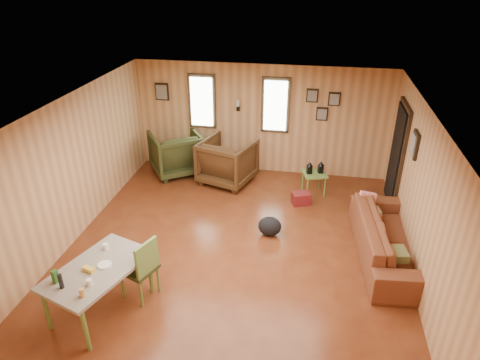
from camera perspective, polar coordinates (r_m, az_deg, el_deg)
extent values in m
cube|color=brown|center=(7.28, -0.57, -8.87)|extent=(5.50, 6.00, 0.02)
cube|color=#997C5B|center=(6.17, -0.67, 9.59)|extent=(5.50, 6.00, 0.02)
cube|color=tan|center=(9.37, 2.86, 8.04)|extent=(5.50, 0.02, 2.40)
cube|color=tan|center=(4.29, -8.59, -19.12)|extent=(5.50, 0.02, 2.40)
cube|color=tan|center=(7.61, -21.50, 1.34)|extent=(0.02, 6.00, 2.40)
cube|color=tan|center=(6.75, 23.09, -2.31)|extent=(0.02, 6.00, 2.40)
cube|color=black|center=(9.47, -5.07, 10.40)|extent=(0.60, 0.05, 1.20)
cube|color=#E0F2D1|center=(9.44, -5.13, 10.33)|extent=(0.48, 0.04, 1.06)
cube|color=black|center=(9.20, 4.76, 9.89)|extent=(0.60, 0.05, 1.20)
cube|color=#E0F2D1|center=(9.16, 4.73, 9.82)|extent=(0.48, 0.04, 1.06)
cube|color=black|center=(9.31, -0.25, 9.56)|extent=(0.07, 0.05, 0.12)
cylinder|color=silver|center=(9.22, -0.32, 10.22)|extent=(0.07, 0.07, 0.14)
cube|color=black|center=(8.54, 20.24, 2.91)|extent=(0.06, 1.00, 2.05)
cube|color=black|center=(8.54, 19.98, 2.93)|extent=(0.04, 0.82, 1.90)
cube|color=black|center=(9.09, 9.61, 11.04)|extent=(0.24, 0.04, 0.28)
cube|color=#9E998C|center=(9.06, 9.61, 10.99)|extent=(0.19, 0.02, 0.22)
cube|color=black|center=(9.11, 12.46, 10.49)|extent=(0.24, 0.04, 0.28)
cube|color=#9E998C|center=(9.08, 12.46, 10.44)|extent=(0.19, 0.02, 0.22)
cube|color=black|center=(9.20, 10.87, 8.65)|extent=(0.24, 0.04, 0.28)
cube|color=#9E998C|center=(9.17, 10.87, 8.59)|extent=(0.19, 0.02, 0.22)
cube|color=black|center=(9.69, -10.36, 11.51)|extent=(0.30, 0.04, 0.38)
cube|color=#9E998C|center=(9.67, -10.42, 11.46)|extent=(0.24, 0.02, 0.31)
cube|color=black|center=(7.29, 22.29, 4.40)|extent=(0.04, 0.34, 0.42)
cube|color=#9E998C|center=(7.28, 22.06, 4.42)|extent=(0.02, 0.27, 0.34)
imported|color=brown|center=(7.18, 19.46, -6.68)|extent=(0.88, 2.39, 0.92)
imported|color=#462C15|center=(9.07, -1.68, 2.78)|extent=(1.27, 1.22, 1.05)
imported|color=#323919|center=(9.59, -8.55, 3.85)|extent=(1.37, 1.36, 1.04)
cube|color=#759F46|center=(9.61, -7.89, 4.23)|extent=(0.67, 0.64, 0.04)
cube|color=#759F46|center=(9.77, -7.75, 2.19)|extent=(0.61, 0.58, 0.03)
cylinder|color=#759F46|center=(9.56, -9.23, 2.11)|extent=(0.05, 0.05, 0.55)
cylinder|color=#759F46|center=(9.53, -6.42, 2.23)|extent=(0.05, 0.05, 0.55)
cylinder|color=#759F46|center=(9.93, -9.09, 3.11)|extent=(0.05, 0.05, 0.55)
cylinder|color=#759F46|center=(9.90, -6.38, 3.22)|extent=(0.05, 0.05, 0.55)
cube|color=brown|center=(9.59, -8.65, 4.67)|extent=(0.10, 0.05, 0.13)
cube|color=brown|center=(9.58, -7.31, 4.70)|extent=(0.09, 0.04, 0.12)
cube|color=#759F46|center=(8.75, 9.91, 0.83)|extent=(0.56, 0.56, 0.04)
cylinder|color=#759F46|center=(8.65, 8.97, -1.09)|extent=(0.04, 0.04, 0.45)
cylinder|color=#759F46|center=(8.75, 11.24, -0.95)|extent=(0.04, 0.04, 0.45)
cylinder|color=#759F46|center=(8.95, 8.39, 0.00)|extent=(0.04, 0.04, 0.45)
cylinder|color=#759F46|center=(9.05, 10.58, 0.12)|extent=(0.04, 0.04, 0.45)
cube|color=black|center=(8.67, 9.22, 1.38)|extent=(0.12, 0.12, 0.16)
cone|color=black|center=(8.62, 9.28, 2.13)|extent=(0.17, 0.17, 0.09)
cube|color=black|center=(8.74, 10.70, 1.45)|extent=(0.12, 0.12, 0.16)
cone|color=black|center=(8.68, 10.77, 2.19)|extent=(0.17, 0.17, 0.09)
cube|color=maroon|center=(8.47, 8.13, -2.46)|extent=(0.40, 0.34, 0.24)
ellipsoid|color=black|center=(7.47, 3.98, -6.17)|extent=(0.47, 0.40, 0.35)
cube|color=brown|center=(6.69, 19.75, -9.24)|extent=(0.43, 0.37, 0.12)
cube|color=red|center=(7.77, 16.48, -2.56)|extent=(0.35, 0.15, 0.34)
cube|color=tan|center=(7.63, 16.99, -4.06)|extent=(0.36, 0.30, 0.10)
cube|color=gray|center=(6.01, -18.51, -11.26)|extent=(1.23, 1.57, 0.05)
cylinder|color=#759F46|center=(6.19, -24.42, -15.41)|extent=(0.07, 0.07, 0.66)
cylinder|color=#759F46|center=(5.75, -19.89, -18.27)|extent=(0.07, 0.07, 0.66)
cylinder|color=#759F46|center=(6.74, -16.50, -9.97)|extent=(0.07, 0.07, 0.66)
cylinder|color=#759F46|center=(6.33, -11.87, -12.05)|extent=(0.07, 0.07, 0.66)
cylinder|color=white|center=(5.73, -19.44, -12.73)|extent=(0.09, 0.09, 0.08)
cylinder|color=white|center=(6.29, -17.49, -8.45)|extent=(0.09, 0.09, 0.08)
cube|color=#2A6123|center=(5.90, -23.43, -11.73)|extent=(0.08, 0.08, 0.17)
cylinder|color=black|center=(5.77, -22.79, -12.34)|extent=(0.07, 0.07, 0.20)
cylinder|color=tan|center=(5.59, -20.33, -13.88)|extent=(0.08, 0.08, 0.11)
cylinder|color=white|center=(6.01, -17.62, -10.73)|extent=(0.23, 0.23, 0.02)
cube|color=gold|center=(5.96, -19.54, -11.17)|extent=(0.18, 0.12, 0.06)
cube|color=#323919|center=(6.23, -13.35, -11.39)|extent=(0.56, 0.56, 0.05)
cube|color=#759F46|center=(5.97, -12.31, -10.10)|extent=(0.19, 0.40, 0.47)
cylinder|color=#759F46|center=(6.40, -15.39, -13.27)|extent=(0.05, 0.05, 0.45)
cylinder|color=#759F46|center=(6.19, -13.05, -14.53)|extent=(0.05, 0.05, 0.45)
cylinder|color=#759F46|center=(6.58, -13.18, -11.69)|extent=(0.05, 0.05, 0.45)
cylinder|color=#759F46|center=(6.38, -10.85, -12.83)|extent=(0.05, 0.05, 0.45)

